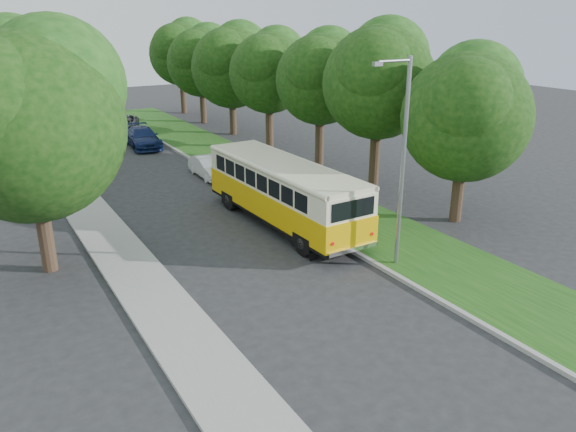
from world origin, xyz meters
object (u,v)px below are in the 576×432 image
car_blue (143,138)px  car_grey (122,125)px  vintage_bus (284,194)px  car_white (209,167)px  lamppost_far (58,113)px  lamppost_near (401,158)px  car_silver (247,190)px

car_blue → car_grey: (0.07, 5.99, -0.02)m
vintage_bus → car_blue: (-0.78, 19.46, -0.81)m
car_blue → car_grey: bearing=93.4°
car_blue → vintage_bus: bearing=-83.6°
car_blue → car_white: bearing=-80.0°
car_white → car_blue: car_blue is taller
lamppost_far → vintage_bus: (7.44, -12.39, -2.58)m
vintage_bus → car_grey: 25.47m
lamppost_far → lamppost_near: bearing=-64.3°
car_blue → lamppost_near: bearing=-80.9°
car_white → car_grey: 15.97m
lamppost_far → car_silver: lamppost_far is taller
lamppost_near → car_grey: lamppost_near is taller
car_silver → car_blue: size_ratio=0.76×
lamppost_far → vintage_bus: 14.68m
car_silver → vintage_bus: bearing=-88.4°
lamppost_far → car_grey: lamppost_far is taller
car_white → car_silver: bearing=-90.7°
car_silver → car_blue: (-0.86, 15.50, 0.08)m
car_white → car_grey: car_grey is taller
car_white → lamppost_near: bearing=-84.5°
vintage_bus → car_white: vintage_bus is taller
lamppost_far → car_blue: size_ratio=1.49×
lamppost_far → car_silver: size_ratio=1.97×
car_blue → lamppost_far: bearing=-129.2°
lamppost_near → lamppost_far: lamppost_near is taller
car_white → vintage_bus: bearing=-90.4°
car_silver → car_white: bearing=90.9°
car_silver → car_grey: (-0.79, 21.49, 0.07)m
lamppost_far → car_grey: bearing=62.7°
car_silver → car_grey: bearing=94.8°
car_white → car_grey: size_ratio=0.74×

